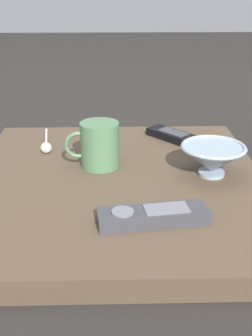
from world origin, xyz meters
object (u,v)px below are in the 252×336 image
object	(u,v)px
coffee_mug	(98,145)
teaspoon	(45,146)
tv_remote_near	(152,216)
tv_remote_far	(180,138)
cereal_bowl	(212,158)

from	to	relation	value
coffee_mug	teaspoon	bearing A→B (deg)	54.59
tv_remote_near	tv_remote_far	distance (m)	0.40
coffee_mug	tv_remote_far	world-z (taller)	coffee_mug
tv_remote_far	teaspoon	bearing A→B (deg)	98.90
cereal_bowl	tv_remote_far	distance (m)	0.20
coffee_mug	tv_remote_near	distance (m)	0.26
tv_remote_far	tv_remote_near	bearing A→B (deg)	164.93
tv_remote_near	tv_remote_far	size ratio (longest dim) A/B	1.07
teaspoon	tv_remote_far	size ratio (longest dim) A/B	0.82
teaspoon	tv_remote_far	distance (m)	0.34
teaspoon	tv_remote_near	distance (m)	0.41
teaspoon	tv_remote_far	xyz separation A→B (m)	(0.05, -0.33, -0.00)
cereal_bowl	tv_remote_near	distance (m)	0.24
teaspoon	coffee_mug	bearing A→B (deg)	-125.41
coffee_mug	tv_remote_near	xyz separation A→B (m)	(-0.24, -0.10, -0.04)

